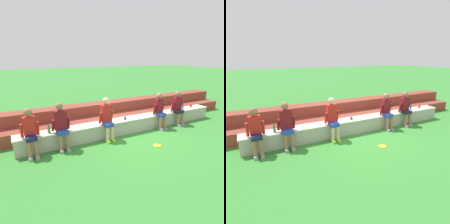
{
  "view_description": "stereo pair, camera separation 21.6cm",
  "coord_description": "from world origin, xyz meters",
  "views": [
    {
      "loc": [
        -3.83,
        -5.5,
        2.79
      ],
      "look_at": [
        -0.79,
        0.25,
        0.87
      ],
      "focal_mm": 30.72,
      "sensor_mm": 36.0,
      "label": 1
    },
    {
      "loc": [
        -3.64,
        -5.59,
        2.79
      ],
      "look_at": [
        -0.79,
        0.25,
        0.87
      ],
      "focal_mm": 30.72,
      "sensor_mm": 36.0,
      "label": 2
    }
  ],
  "objects": [
    {
      "name": "water_bottle_near_right",
      "position": [
        2.69,
        0.22,
        0.62
      ],
      "size": [
        0.08,
        0.08,
        0.2
      ],
      "color": "blue",
      "rests_on": "stone_seating_wall"
    },
    {
      "name": "person_far_right",
      "position": [
        2.15,
        -0.02,
        0.76
      ],
      "size": [
        0.54,
        0.52,
        1.39
      ],
      "color": "#996B4C",
      "rests_on": "ground"
    },
    {
      "name": "brick_bleachers",
      "position": [
        0.0,
        1.52,
        0.36
      ],
      "size": [
        11.7,
        1.3,
        0.87
      ],
      "color": "brown",
      "rests_on": "ground"
    },
    {
      "name": "ground_plane",
      "position": [
        0.0,
        0.0,
        0.0
      ],
      "size": [
        80.0,
        80.0,
        0.0
      ],
      "primitive_type": "plane",
      "color": "#388433"
    },
    {
      "name": "frisbee",
      "position": [
        0.07,
        -1.23,
        0.01
      ],
      "size": [
        0.25,
        0.25,
        0.02
      ],
      "primitive_type": "cylinder",
      "color": "yellow",
      "rests_on": "ground"
    },
    {
      "name": "person_far_left",
      "position": [
        -3.52,
        0.01,
        0.75
      ],
      "size": [
        0.51,
        0.59,
        1.39
      ],
      "color": "#996B4C",
      "rests_on": "ground"
    },
    {
      "name": "water_bottle_center_gap",
      "position": [
        -2.99,
        0.19,
        0.64
      ],
      "size": [
        0.08,
        0.08,
        0.25
      ],
      "color": "green",
      "rests_on": "stone_seating_wall"
    },
    {
      "name": "plastic_cup_left_end",
      "position": [
        -0.27,
        0.19,
        0.58
      ],
      "size": [
        0.09,
        0.09,
        0.1
      ],
      "primitive_type": "cylinder",
      "color": "blue",
      "rests_on": "stone_seating_wall"
    },
    {
      "name": "person_center",
      "position": [
        -1.12,
        -0.02,
        0.78
      ],
      "size": [
        0.5,
        0.58,
        1.46
      ],
      "color": "beige",
      "rests_on": "ground"
    },
    {
      "name": "person_right_of_center",
      "position": [
        1.19,
        -0.01,
        0.76
      ],
      "size": [
        0.49,
        0.55,
        1.41
      ],
      "color": "#996B4C",
      "rests_on": "ground"
    },
    {
      "name": "person_left_of_center",
      "position": [
        -2.65,
        0.02,
        0.79
      ],
      "size": [
        0.55,
        0.53,
        1.46
      ],
      "color": "#996B4C",
      "rests_on": "ground"
    },
    {
      "name": "plastic_cup_middle",
      "position": [
        3.32,
        0.3,
        0.59
      ],
      "size": [
        0.08,
        0.08,
        0.13
      ],
      "primitive_type": "cylinder",
      "color": "red",
      "rests_on": "stone_seating_wall"
    },
    {
      "name": "stone_seating_wall",
      "position": [
        0.0,
        0.25,
        0.28
      ],
      "size": [
        8.06,
        0.54,
        0.53
      ],
      "color": "#B7AF9E",
      "rests_on": "ground"
    }
  ]
}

